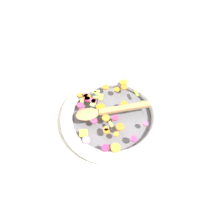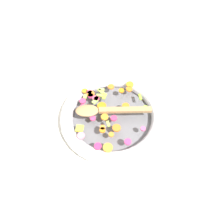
% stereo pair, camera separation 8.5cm
% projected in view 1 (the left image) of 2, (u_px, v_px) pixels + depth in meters
% --- Properties ---
extents(ground_plane, '(4.00, 4.00, 0.00)m').
position_uv_depth(ground_plane, '(112.00, 119.00, 0.89)').
color(ground_plane, silver).
extents(skillet, '(0.41, 0.41, 0.05)m').
position_uv_depth(skillet, '(112.00, 116.00, 0.87)').
color(skillet, slate).
rests_on(skillet, ground_plane).
extents(chopped_vegetables, '(0.32, 0.33, 0.01)m').
position_uv_depth(chopped_vegetables, '(105.00, 111.00, 0.85)').
color(chopped_vegetables, orange).
rests_on(chopped_vegetables, skillet).
extents(wooden_spoon, '(0.19, 0.27, 0.01)m').
position_uv_depth(wooden_spoon, '(105.00, 111.00, 0.84)').
color(wooden_spoon, '#A87F51').
rests_on(wooden_spoon, chopped_vegetables).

